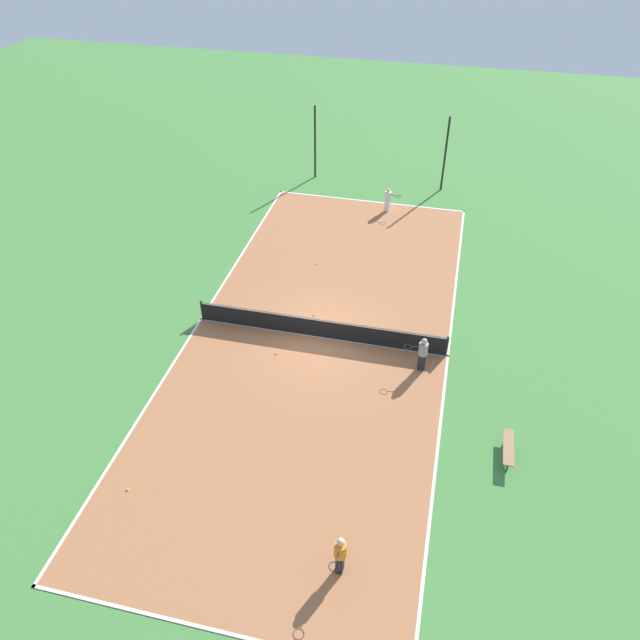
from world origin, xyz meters
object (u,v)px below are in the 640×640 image
at_px(tennis_ball_far_baseline, 317,264).
at_px(fence_post_back_left, 315,142).
at_px(bench, 508,448).
at_px(tennis_ball_right_alley, 128,489).
at_px(fence_post_back_right, 445,154).
at_px(player_far_white, 388,198).
at_px(tennis_ball_midcourt, 314,315).
at_px(tennis_ball_left_sideline, 276,353).
at_px(player_baseline_gray, 423,352).
at_px(player_center_orange, 340,554).
at_px(tennis_net, 320,328).

distance_m(tennis_ball_far_baseline, fence_post_back_left, 10.00).
relative_size(bench, fence_post_back_left, 0.37).
bearing_deg(tennis_ball_right_alley, tennis_ball_far_baseline, 78.94).
relative_size(tennis_ball_right_alley, fence_post_back_right, 0.02).
xyz_separation_m(player_far_white, tennis_ball_midcourt, (-1.70, -10.12, -0.72)).
distance_m(tennis_ball_right_alley, tennis_ball_left_sideline, 7.87).
bearing_deg(tennis_ball_midcourt, fence_post_back_right, 72.01).
bearing_deg(tennis_ball_midcourt, fence_post_back_left, 103.33).
bearing_deg(player_baseline_gray, bench, 116.66).
relative_size(tennis_ball_left_sideline, fence_post_back_right, 0.02).
bearing_deg(player_center_orange, fence_post_back_right, -177.63).
distance_m(bench, tennis_ball_midcourt, 10.08).
height_order(player_center_orange, tennis_ball_midcourt, player_center_orange).
relative_size(player_baseline_gray, tennis_ball_left_sideline, 22.34).
bearing_deg(bench, tennis_net, 58.32).
distance_m(tennis_ball_left_sideline, fence_post_back_left, 16.57).
relative_size(player_center_orange, tennis_ball_midcourt, 22.19).
bearing_deg(bench, tennis_ball_right_alley, 109.77).
bearing_deg(tennis_ball_left_sideline, player_baseline_gray, 4.40).
bearing_deg(tennis_ball_midcourt, tennis_net, -66.22).
height_order(player_far_white, tennis_ball_right_alley, player_far_white).
xyz_separation_m(fence_post_back_left, fence_post_back_right, (7.56, 0.00, 0.00)).
xyz_separation_m(player_center_orange, fence_post_back_left, (-6.69, 24.78, 1.29)).
distance_m(tennis_ball_midcourt, tennis_ball_left_sideline, 2.94).
distance_m(tennis_net, fence_post_back_left, 15.37).
height_order(tennis_ball_midcourt, tennis_ball_left_sideline, same).
distance_m(player_far_white, tennis_ball_left_sideline, 13.20).
xyz_separation_m(bench, fence_post_back_right, (-3.73, 19.44, 1.78)).
relative_size(player_far_white, tennis_ball_left_sideline, 19.88).
bearing_deg(fence_post_back_right, tennis_ball_right_alley, -108.63).
relative_size(player_baseline_gray, tennis_ball_midcourt, 22.34).
bearing_deg(player_baseline_gray, player_far_white, -91.31).
bearing_deg(player_baseline_gray, tennis_ball_right_alley, 27.35).
height_order(player_far_white, fence_post_back_left, fence_post_back_left).
distance_m(player_baseline_gray, tennis_ball_right_alley, 11.53).
height_order(fence_post_back_left, fence_post_back_right, same).
xyz_separation_m(bench, fence_post_back_left, (-11.29, 19.44, 1.78)).
distance_m(tennis_ball_right_alley, fence_post_back_right, 25.04).
bearing_deg(fence_post_back_right, tennis_ball_left_sideline, -107.83).
distance_m(player_center_orange, player_baseline_gray, 9.05).
bearing_deg(player_far_white, tennis_ball_right_alley, -84.20).
xyz_separation_m(player_baseline_gray, tennis_ball_right_alley, (-8.44, -7.81, -0.83)).
height_order(bench, player_baseline_gray, player_baseline_gray).
xyz_separation_m(bench, tennis_ball_right_alley, (-11.70, -4.21, -0.33)).
bearing_deg(tennis_ball_far_baseline, tennis_ball_midcourt, -78.19).
bearing_deg(player_baseline_gray, tennis_ball_left_sideline, -11.04).
bearing_deg(fence_post_back_left, tennis_ball_left_sideline, -81.86).
height_order(player_far_white, tennis_ball_left_sideline, player_far_white).
distance_m(player_far_white, fence_post_back_right, 4.50).
distance_m(player_baseline_gray, fence_post_back_right, 15.89).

